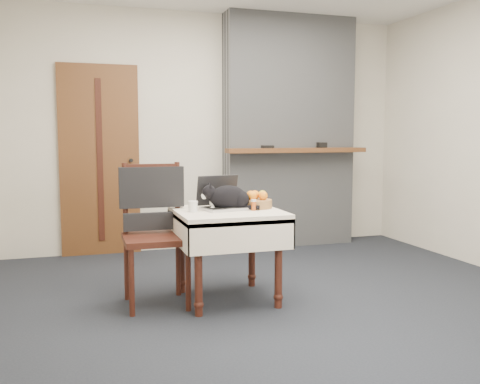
{
  "coord_description": "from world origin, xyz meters",
  "views": [
    {
      "loc": [
        -1.5,
        -3.83,
        1.27
      ],
      "look_at": [
        -0.29,
        -0.02,
        0.84
      ],
      "focal_mm": 40.0,
      "sensor_mm": 36.0,
      "label": 1
    }
  ],
  "objects_px": {
    "pill_bottle": "(254,205)",
    "fruit_basket": "(257,201)",
    "cream_jar": "(193,206)",
    "laptop": "(222,201)",
    "cat": "(229,198)",
    "chair": "(153,214)",
    "side_table": "(227,225)",
    "door": "(100,160)"
  },
  "relations": [
    {
      "from": "pill_bottle",
      "to": "fruit_basket",
      "type": "height_order",
      "value": "fruit_basket"
    },
    {
      "from": "cream_jar",
      "to": "pill_bottle",
      "type": "bearing_deg",
      "value": -9.23
    },
    {
      "from": "laptop",
      "to": "cat",
      "type": "distance_m",
      "value": 0.08
    },
    {
      "from": "laptop",
      "to": "pill_bottle",
      "type": "distance_m",
      "value": 0.26
    },
    {
      "from": "cat",
      "to": "chair",
      "type": "height_order",
      "value": "chair"
    },
    {
      "from": "side_table",
      "to": "fruit_basket",
      "type": "relative_size",
      "value": 3.32
    },
    {
      "from": "side_table",
      "to": "pill_bottle",
      "type": "height_order",
      "value": "pill_bottle"
    },
    {
      "from": "cat",
      "to": "pill_bottle",
      "type": "xyz_separation_m",
      "value": [
        0.17,
        -0.1,
        -0.05
      ]
    },
    {
      "from": "door",
      "to": "pill_bottle",
      "type": "relative_size",
      "value": 24.12
    },
    {
      "from": "pill_bottle",
      "to": "fruit_basket",
      "type": "distance_m",
      "value": 0.14
    },
    {
      "from": "pill_bottle",
      "to": "chair",
      "type": "xyz_separation_m",
      "value": [
        -0.72,
        0.23,
        -0.07
      ]
    },
    {
      "from": "fruit_basket",
      "to": "chair",
      "type": "bearing_deg",
      "value": 172.47
    },
    {
      "from": "cream_jar",
      "to": "fruit_basket",
      "type": "xyz_separation_m",
      "value": [
        0.52,
        0.05,
        0.01
      ]
    },
    {
      "from": "cat",
      "to": "fruit_basket",
      "type": "distance_m",
      "value": 0.24
    },
    {
      "from": "cat",
      "to": "fruit_basket",
      "type": "bearing_deg",
      "value": 12.17
    },
    {
      "from": "door",
      "to": "side_table",
      "type": "distance_m",
      "value": 2.16
    },
    {
      "from": "door",
      "to": "cream_jar",
      "type": "height_order",
      "value": "door"
    },
    {
      "from": "cat",
      "to": "cream_jar",
      "type": "bearing_deg",
      "value": -170.77
    },
    {
      "from": "pill_bottle",
      "to": "cat",
      "type": "bearing_deg",
      "value": 150.29
    },
    {
      "from": "door",
      "to": "cat",
      "type": "relative_size",
      "value": 4.65
    },
    {
      "from": "door",
      "to": "cat",
      "type": "xyz_separation_m",
      "value": [
        0.84,
        -1.94,
        -0.21
      ]
    },
    {
      "from": "pill_bottle",
      "to": "side_table",
      "type": "bearing_deg",
      "value": 154.25
    },
    {
      "from": "cream_jar",
      "to": "fruit_basket",
      "type": "bearing_deg",
      "value": 5.7
    },
    {
      "from": "cat",
      "to": "chair",
      "type": "xyz_separation_m",
      "value": [
        -0.55,
        0.13,
        -0.12
      ]
    },
    {
      "from": "cat",
      "to": "cream_jar",
      "type": "relative_size",
      "value": 5.33
    },
    {
      "from": "door",
      "to": "cream_jar",
      "type": "distance_m",
      "value": 2.06
    },
    {
      "from": "side_table",
      "to": "chair",
      "type": "height_order",
      "value": "chair"
    },
    {
      "from": "door",
      "to": "laptop",
      "type": "relative_size",
      "value": 5.09
    },
    {
      "from": "side_table",
      "to": "door",
      "type": "bearing_deg",
      "value": 113.04
    },
    {
      "from": "door",
      "to": "laptop",
      "type": "xyz_separation_m",
      "value": [
        0.81,
        -1.88,
        -0.24
      ]
    },
    {
      "from": "chair",
      "to": "door",
      "type": "bearing_deg",
      "value": 100.02
    },
    {
      "from": "laptop",
      "to": "chair",
      "type": "xyz_separation_m",
      "value": [
        -0.52,
        0.07,
        -0.09
      ]
    },
    {
      "from": "door",
      "to": "chair",
      "type": "bearing_deg",
      "value": -80.92
    },
    {
      "from": "laptop",
      "to": "chair",
      "type": "distance_m",
      "value": 0.53
    },
    {
      "from": "cat",
      "to": "cream_jar",
      "type": "distance_m",
      "value": 0.29
    },
    {
      "from": "door",
      "to": "pill_bottle",
      "type": "height_order",
      "value": "door"
    },
    {
      "from": "door",
      "to": "cat",
      "type": "bearing_deg",
      "value": -66.52
    },
    {
      "from": "door",
      "to": "pill_bottle",
      "type": "bearing_deg",
      "value": -63.62
    },
    {
      "from": "cat",
      "to": "laptop",
      "type": "bearing_deg",
      "value": 124.4
    },
    {
      "from": "cream_jar",
      "to": "side_table",
      "type": "bearing_deg",
      "value": 2.94
    },
    {
      "from": "laptop",
      "to": "cat",
      "type": "bearing_deg",
      "value": -71.6
    },
    {
      "from": "fruit_basket",
      "to": "side_table",
      "type": "bearing_deg",
      "value": -171.35
    }
  ]
}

